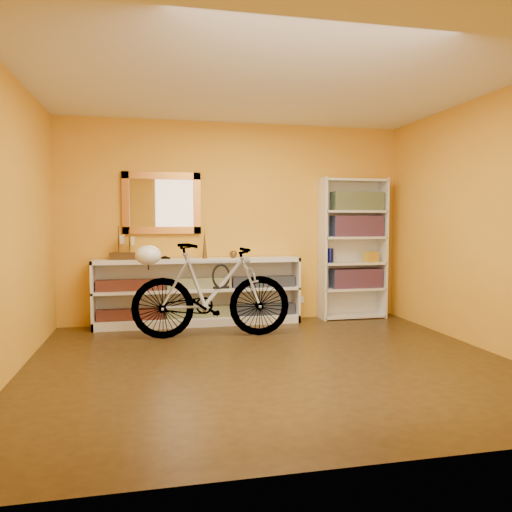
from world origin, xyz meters
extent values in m
cube|color=black|center=(0.00, 0.00, -0.01)|extent=(4.50, 4.00, 0.01)
cube|color=silver|center=(0.00, 0.00, 2.60)|extent=(4.50, 4.00, 0.01)
cube|color=orange|center=(0.00, 2.00, 1.30)|extent=(4.50, 0.01, 2.60)
cube|color=orange|center=(-2.25, 0.00, 1.30)|extent=(0.01, 4.00, 2.60)
cube|color=orange|center=(2.25, 0.00, 1.30)|extent=(0.01, 4.00, 2.60)
cube|color=#9C591C|center=(-0.95, 1.97, 1.55)|extent=(0.98, 0.06, 0.78)
cube|color=silver|center=(0.90, 1.99, 0.25)|extent=(0.09, 0.02, 0.09)
cube|color=black|center=(-0.50, 1.79, 0.17)|extent=(2.50, 0.13, 0.14)
cube|color=navy|center=(-0.50, 1.79, 0.54)|extent=(2.50, 0.13, 0.14)
imported|color=black|center=(-0.91, 1.81, 0.85)|extent=(0.00, 0.00, 0.00)
cone|color=brown|center=(-0.43, 1.81, 1.03)|extent=(0.06, 0.06, 0.37)
sphere|color=brown|center=(-0.06, 1.81, 0.90)|extent=(0.10, 0.10, 0.10)
cube|color=maroon|center=(1.64, 1.84, 0.55)|extent=(0.70, 0.22, 0.26)
cube|color=maroon|center=(1.64, 1.84, 1.25)|extent=(0.70, 0.22, 0.28)
cube|color=navy|center=(1.64, 1.84, 1.59)|extent=(0.70, 0.22, 0.25)
cylinder|color=navy|center=(1.26, 1.82, 0.86)|extent=(0.09, 0.09, 0.19)
cube|color=maroon|center=(1.39, 1.87, 1.55)|extent=(0.16, 0.16, 0.16)
cube|color=gold|center=(1.84, 1.80, 0.84)|extent=(0.21, 0.16, 0.14)
imported|color=silver|center=(-0.43, 1.11, 0.54)|extent=(0.58, 1.85, 1.07)
ellipsoid|color=white|center=(-1.12, 1.15, 0.95)|extent=(0.29, 0.28, 0.22)
torus|color=black|center=(-0.32, 1.10, 0.70)|extent=(0.21, 0.02, 0.21)
camera|label=1|loc=(-1.09, -4.37, 1.31)|focal=34.35mm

